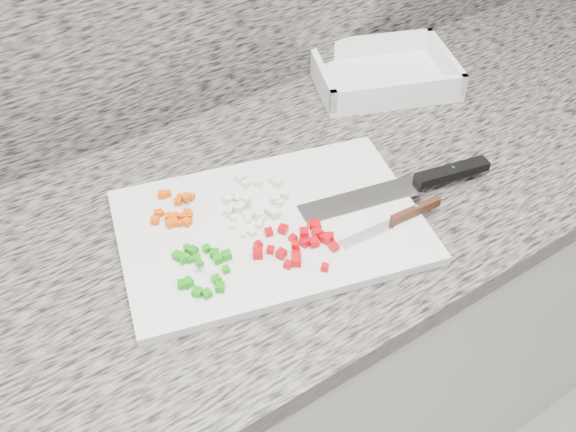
# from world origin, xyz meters

# --- Properties ---
(cabinet) EXTENTS (3.92, 0.62, 0.86)m
(cabinet) POSITION_xyz_m (0.00, 1.44, 0.43)
(cabinet) COLOR silver
(cabinet) RESTS_ON ground
(countertop) EXTENTS (3.96, 0.64, 0.04)m
(countertop) POSITION_xyz_m (0.00, 1.44, 0.88)
(countertop) COLOR slate
(countertop) RESTS_ON cabinet
(cutting_board) EXTENTS (0.54, 0.42, 0.02)m
(cutting_board) POSITION_xyz_m (0.08, 1.39, 0.91)
(cutting_board) COLOR silver
(cutting_board) RESTS_ON countertop
(carrot_pile) EXTENTS (0.09, 0.10, 0.02)m
(carrot_pile) POSITION_xyz_m (-0.03, 1.49, 0.92)
(carrot_pile) COLOR #DE4A04
(carrot_pile) RESTS_ON cutting_board
(onion_pile) EXTENTS (0.12, 0.12, 0.02)m
(onion_pile) POSITION_xyz_m (0.08, 1.44, 0.92)
(onion_pile) COLOR silver
(onion_pile) RESTS_ON cutting_board
(green_pepper_pile) EXTENTS (0.10, 0.11, 0.02)m
(green_pepper_pile) POSITION_xyz_m (-0.05, 1.36, 0.92)
(green_pepper_pile) COLOR #16860C
(green_pepper_pile) RESTS_ON cutting_board
(red_pepper_pile) EXTENTS (0.13, 0.12, 0.02)m
(red_pepper_pile) POSITION_xyz_m (0.09, 1.32, 0.92)
(red_pepper_pile) COLOR #BE020C
(red_pepper_pile) RESTS_ON cutting_board
(garlic_pile) EXTENTS (0.06, 0.06, 0.01)m
(garlic_pile) POSITION_xyz_m (0.05, 1.40, 0.92)
(garlic_pile) COLOR beige
(garlic_pile) RESTS_ON cutting_board
(chef_knife) EXTENTS (0.34, 0.11, 0.02)m
(chef_knife) POSITION_xyz_m (0.34, 1.33, 0.92)
(chef_knife) COLOR silver
(chef_knife) RESTS_ON cutting_board
(paring_knife) EXTENTS (0.19, 0.03, 0.02)m
(paring_knife) POSITION_xyz_m (0.26, 1.28, 0.92)
(paring_knife) COLOR silver
(paring_knife) RESTS_ON cutting_board
(tray) EXTENTS (0.33, 0.29, 0.06)m
(tray) POSITION_xyz_m (0.50, 1.62, 0.92)
(tray) COLOR white
(tray) RESTS_ON countertop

